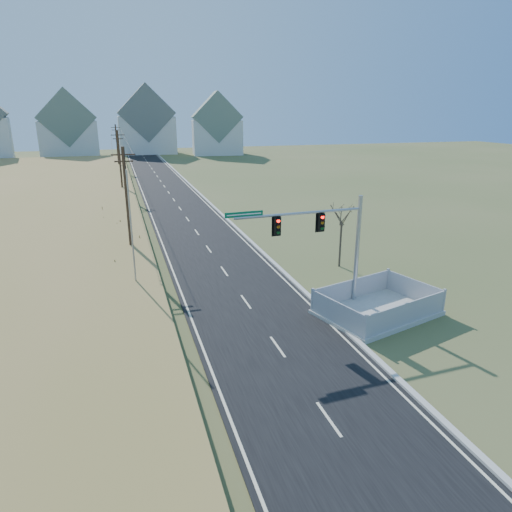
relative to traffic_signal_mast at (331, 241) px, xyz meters
The scene contains 14 objects.
ground 6.58m from the traffic_signal_mast, 157.67° to the right, with size 260.00×260.00×0.00m, color #4B5629.
road 48.50m from the traffic_signal_mast, 95.53° to the left, with size 8.00×180.00×0.06m, color black.
curb 48.27m from the traffic_signal_mast, 90.60° to the left, with size 0.30×180.00×0.18m, color #B2AFA8.
utility_pole_near 17.20m from the traffic_signal_mast, 130.43° to the left, with size 1.80×0.26×9.00m.
utility_pole_mid 44.51m from the traffic_signal_mast, 104.51° to the left, with size 1.80×0.26×9.00m.
utility_pole_far 73.94m from the traffic_signal_mast, 98.68° to the left, with size 1.80×0.26×9.00m.
condo_nnw 108.51m from the traffic_signal_mast, 102.05° to the left, with size 14.93×11.17×17.03m.
condo_n 110.17m from the traffic_signal_mast, 91.38° to the left, with size 15.27×10.20×18.54m.
condo_ne 103.27m from the traffic_signal_mast, 81.45° to the left, with size 14.12×10.51×16.52m.
traffic_signal_mast is the anchor object (origin of this frame).
fence_enclosure 4.95m from the traffic_signal_mast, 38.20° to the right, with size 7.73×6.26×1.54m.
open_sign 5.16m from the traffic_signal_mast, 78.81° to the right, with size 0.52×0.31×0.69m.
flagpole 12.16m from the traffic_signal_mast, 157.42° to the left, with size 0.37×0.37×8.27m.
bare_tree 7.95m from the traffic_signal_mast, 58.03° to the left, with size 1.96×1.96×5.21m.
Camera 1 is at (-7.12, -21.58, 11.61)m, focal length 32.00 mm.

